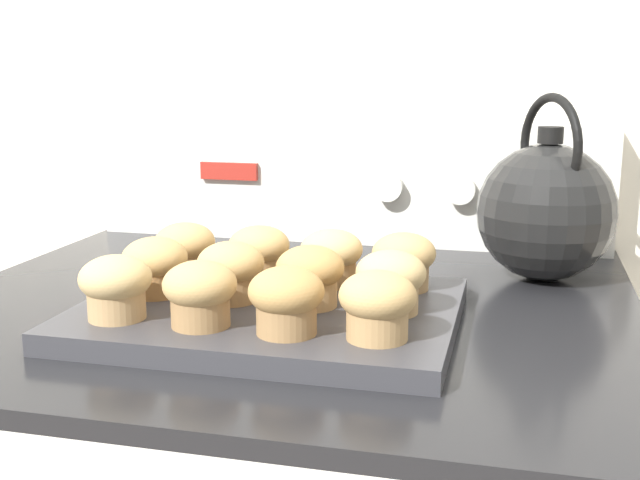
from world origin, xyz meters
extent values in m
cube|color=silver|center=(0.00, 0.73, 1.20)|extent=(8.00, 0.05, 2.40)
cube|color=black|center=(0.00, 0.36, 0.92)|extent=(0.78, 0.69, 0.02)
cube|color=white|center=(0.00, 0.68, 1.02)|extent=(0.77, 0.05, 0.18)
cube|color=#B72D23|center=(-0.17, 0.65, 1.03)|extent=(0.09, 0.01, 0.03)
cylinder|color=white|center=(0.07, 0.65, 1.02)|extent=(0.04, 0.02, 0.04)
cylinder|color=white|center=(0.17, 0.65, 1.02)|extent=(0.04, 0.02, 0.04)
cylinder|color=white|center=(0.27, 0.65, 1.02)|extent=(0.04, 0.02, 0.04)
cube|color=#38383D|center=(0.01, 0.27, 0.94)|extent=(0.38, 0.29, 0.02)
cylinder|color=tan|center=(-0.12, 0.19, 0.97)|extent=(0.05, 0.05, 0.03)
ellipsoid|color=tan|center=(-0.12, 0.19, 0.99)|extent=(0.07, 0.07, 0.04)
cylinder|color=#A37A4C|center=(-0.03, 0.19, 0.97)|extent=(0.05, 0.05, 0.03)
ellipsoid|color=tan|center=(-0.03, 0.19, 0.99)|extent=(0.07, 0.07, 0.04)
cylinder|color=#A37A4C|center=(0.05, 0.18, 0.97)|extent=(0.05, 0.05, 0.03)
ellipsoid|color=tan|center=(0.05, 0.18, 0.99)|extent=(0.07, 0.07, 0.04)
cylinder|color=tan|center=(0.14, 0.19, 0.97)|extent=(0.05, 0.05, 0.03)
ellipsoid|color=tan|center=(0.14, 0.19, 0.99)|extent=(0.07, 0.07, 0.04)
cylinder|color=olive|center=(-0.11, 0.27, 0.97)|extent=(0.05, 0.05, 0.03)
ellipsoid|color=tan|center=(-0.11, 0.27, 0.99)|extent=(0.07, 0.07, 0.04)
cylinder|color=#A37A4C|center=(-0.03, 0.27, 0.97)|extent=(0.05, 0.05, 0.03)
ellipsoid|color=tan|center=(-0.03, 0.27, 0.99)|extent=(0.07, 0.07, 0.04)
cylinder|color=tan|center=(0.05, 0.27, 0.97)|extent=(0.05, 0.05, 0.03)
ellipsoid|color=tan|center=(0.05, 0.27, 0.99)|extent=(0.07, 0.07, 0.04)
cylinder|color=tan|center=(0.14, 0.27, 0.97)|extent=(0.05, 0.05, 0.03)
ellipsoid|color=tan|center=(0.14, 0.27, 0.99)|extent=(0.07, 0.07, 0.04)
cylinder|color=#A37A4C|center=(-0.12, 0.35, 0.97)|extent=(0.05, 0.05, 0.03)
ellipsoid|color=tan|center=(-0.12, 0.35, 0.99)|extent=(0.07, 0.07, 0.04)
cylinder|color=#A37A4C|center=(-0.03, 0.36, 0.97)|extent=(0.05, 0.05, 0.03)
ellipsoid|color=tan|center=(-0.03, 0.36, 0.99)|extent=(0.07, 0.07, 0.04)
cylinder|color=#A37A4C|center=(0.06, 0.36, 0.97)|extent=(0.05, 0.05, 0.03)
ellipsoid|color=tan|center=(0.06, 0.36, 0.99)|extent=(0.07, 0.07, 0.04)
cylinder|color=#A37A4C|center=(0.14, 0.36, 0.97)|extent=(0.05, 0.05, 0.03)
ellipsoid|color=tan|center=(0.14, 0.36, 0.99)|extent=(0.07, 0.07, 0.04)
sphere|color=black|center=(0.29, 0.52, 1.01)|extent=(0.17, 0.17, 0.17)
cylinder|color=black|center=(0.29, 0.52, 1.11)|extent=(0.03, 0.03, 0.02)
cone|color=black|center=(0.25, 0.59, 1.03)|extent=(0.08, 0.09, 0.07)
torus|color=black|center=(0.29, 0.52, 1.09)|extent=(0.07, 0.12, 0.13)
camera|label=1|loc=(0.25, -0.48, 1.19)|focal=45.00mm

